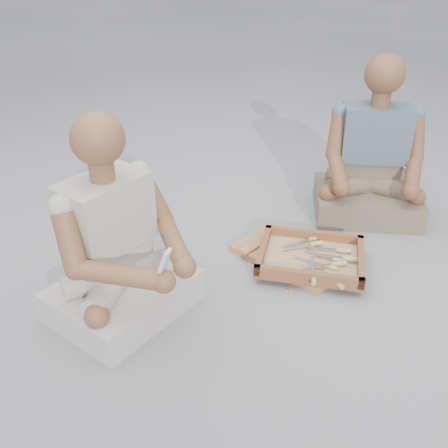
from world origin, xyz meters
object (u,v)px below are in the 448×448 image
at_px(tool_tray, 311,258).
at_px(craftsman, 118,251).
at_px(companion, 371,165).
at_px(carved_panel, 293,254).

height_order(tool_tray, craftsman, craftsman).
bearing_deg(craftsman, companion, 162.23).
relative_size(carved_panel, companion, 0.60).
distance_m(carved_panel, tool_tray, 0.13).
height_order(carved_panel, craftsman, craftsman).
height_order(tool_tray, companion, companion).
xyz_separation_m(carved_panel, companion, (0.24, 0.65, 0.29)).
bearing_deg(carved_panel, craftsman, -128.33).
bearing_deg(companion, craftsman, 41.23).
bearing_deg(carved_panel, companion, 69.69).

